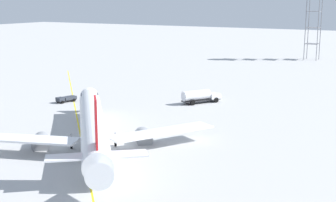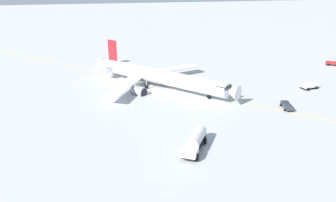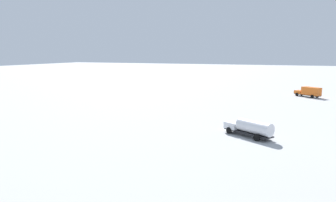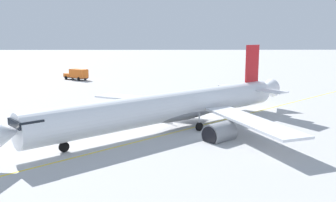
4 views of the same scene
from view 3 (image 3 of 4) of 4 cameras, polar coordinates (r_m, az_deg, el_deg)
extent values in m
cube|color=#232326|center=(108.84, 23.33, 1.00)|extent=(7.69, 6.57, 0.20)
cube|color=orange|center=(110.48, 22.15, 1.49)|extent=(3.34, 3.34, 1.00)
cube|color=black|center=(111.13, 21.71, 1.63)|extent=(1.27, 1.62, 0.56)
cube|color=orange|center=(107.93, 23.92, 1.61)|extent=(5.85, 5.27, 2.40)
cylinder|color=black|center=(109.62, 21.76, 1.09)|extent=(0.96, 0.83, 1.00)
cylinder|color=black|center=(111.48, 22.51, 1.17)|extent=(0.96, 0.83, 1.00)
cylinder|color=black|center=(106.38, 24.07, 0.74)|extent=(0.96, 0.83, 1.00)
cylinder|color=black|center=(108.30, 24.81, 0.82)|extent=(0.96, 0.83, 1.00)
cube|color=#232326|center=(55.02, 13.90, -5.39)|extent=(8.51, 6.43, 0.20)
cube|color=silver|center=(56.91, 11.49, -4.17)|extent=(3.34, 3.36, 1.10)
cube|color=black|center=(57.61, 10.69, -3.83)|extent=(1.17, 1.79, 0.62)
cylinder|color=silver|center=(53.95, 15.00, -4.45)|extent=(6.33, 5.07, 2.12)
cylinder|color=black|center=(56.13, 10.70, -5.12)|extent=(1.08, 0.82, 1.10)
cylinder|color=black|center=(57.89, 12.38, -4.74)|extent=(1.08, 0.82, 1.10)
cylinder|color=black|center=(52.40, 15.36, -6.27)|extent=(1.08, 0.82, 1.10)
cylinder|color=black|center=(54.29, 17.00, -5.82)|extent=(1.08, 0.82, 1.10)
camera|label=1|loc=(128.77, 64.02, 7.42)|focal=51.85mm
camera|label=2|loc=(89.72, -17.35, 17.31)|focal=35.92mm
camera|label=4|loc=(26.88, 100.90, -5.71)|focal=38.80mm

